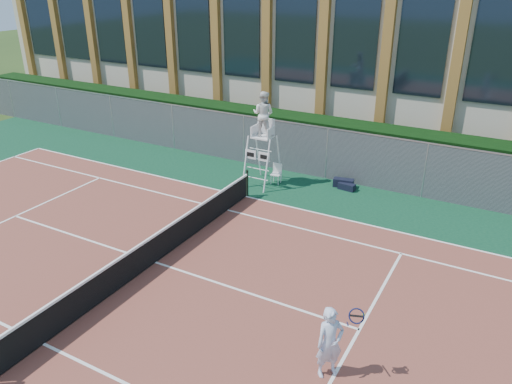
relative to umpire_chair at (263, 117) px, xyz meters
The scene contains 12 objects.
ground 7.61m from the umpire_chair, 89.34° to the right, with size 120.00×120.00×0.00m, color #233814.
apron 6.69m from the umpire_chair, 89.23° to the right, with size 36.00×20.00×0.01m, color #0B3321.
tennis_court 7.60m from the umpire_chair, 89.34° to the right, with size 23.77×10.97×0.02m, color brown.
tennis_net 7.42m from the umpire_chair, 89.34° to the right, with size 0.10×11.30×1.10m.
fence 2.47m from the umpire_chair, 87.33° to the left, with size 40.00×0.06×2.20m, color #595E60, non-canonical shape.
hedge 3.43m from the umpire_chair, 88.41° to the left, with size 40.00×1.40×2.20m, color black.
building 10.97m from the umpire_chair, 89.57° to the left, with size 45.00×10.60×8.22m.
umpire_chair is the anchor object (origin of this frame).
plastic_chair 2.42m from the umpire_chair, 31.81° to the left, with size 0.43×0.43×0.84m.
sports_bag_near 4.25m from the umpire_chair, 21.78° to the left, with size 0.82×0.33×0.35m, color black.
sports_bag_far 4.38m from the umpire_chair, 17.15° to the left, with size 0.67×0.29×0.27m, color black.
tennis_player 11.01m from the umpire_chair, 54.24° to the right, with size 1.00×0.81×1.72m.
Camera 1 is at (8.92, -9.82, 8.12)m, focal length 35.00 mm.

